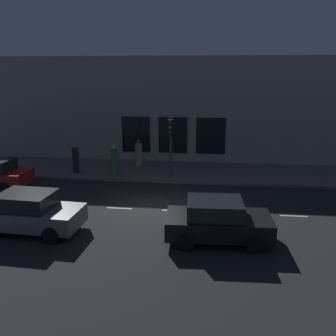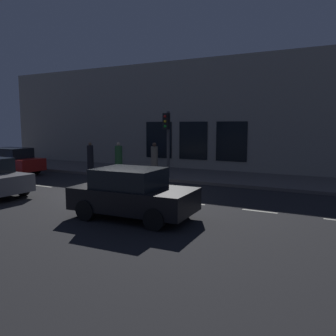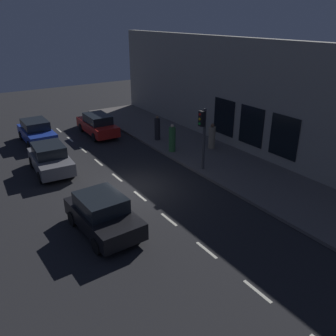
# 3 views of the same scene
# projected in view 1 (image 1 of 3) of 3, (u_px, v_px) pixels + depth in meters

# --- Properties ---
(ground_plane) EXTENTS (60.00, 60.00, 0.00)m
(ground_plane) POSITION_uv_depth(u_px,v_px,m) (154.00, 210.00, 16.36)
(ground_plane) COLOR #232326
(sidewalk) EXTENTS (4.50, 32.00, 0.15)m
(sidewalk) POSITION_uv_depth(u_px,v_px,m) (169.00, 171.00, 22.32)
(sidewalk) COLOR #5B5654
(sidewalk) RESTS_ON ground
(building_facade) EXTENTS (0.65, 32.00, 7.04)m
(building_facade) POSITION_uv_depth(u_px,v_px,m) (174.00, 111.00, 23.86)
(building_facade) COLOR gray
(building_facade) RESTS_ON ground
(lane_centre_line) EXTENTS (0.12, 27.20, 0.01)m
(lane_centre_line) POSITION_uv_depth(u_px,v_px,m) (175.00, 211.00, 16.24)
(lane_centre_line) COLOR beige
(lane_centre_line) RESTS_ON ground
(traffic_light) EXTENTS (0.50, 0.32, 3.50)m
(traffic_light) POSITION_uv_depth(u_px,v_px,m) (171.00, 139.00, 19.89)
(traffic_light) COLOR #424244
(traffic_light) RESTS_ON sidewalk
(parked_car_1) EXTENTS (2.07, 3.99, 1.58)m
(parked_car_1) POSITION_uv_depth(u_px,v_px,m) (31.00, 212.00, 14.00)
(parked_car_1) COLOR slate
(parked_car_1) RESTS_ON ground
(parked_car_3) EXTENTS (2.10, 3.93, 1.58)m
(parked_car_3) POSITION_uv_depth(u_px,v_px,m) (217.00, 221.00, 13.23)
(parked_car_3) COLOR black
(parked_car_3) RESTS_ON ground
(pedestrian_0) EXTENTS (0.51, 0.51, 1.80)m
(pedestrian_0) POSITION_uv_depth(u_px,v_px,m) (114.00, 162.00, 20.88)
(pedestrian_0) COLOR #336B38
(pedestrian_0) RESTS_ON sidewalk
(pedestrian_1) EXTENTS (0.47, 0.47, 1.69)m
(pedestrian_1) POSITION_uv_depth(u_px,v_px,m) (139.00, 154.00, 23.18)
(pedestrian_1) COLOR gray
(pedestrian_1) RESTS_ON sidewalk
(pedestrian_2) EXTENTS (0.51, 0.51, 1.72)m
(pedestrian_2) POSITION_uv_depth(u_px,v_px,m) (76.00, 160.00, 21.57)
(pedestrian_2) COLOR #232328
(pedestrian_2) RESTS_ON sidewalk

